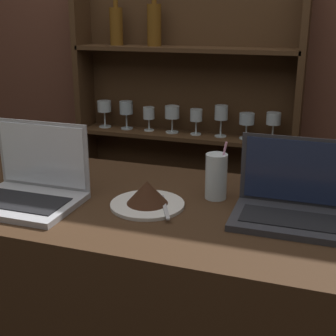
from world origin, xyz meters
TOP-DOWN VIEW (x-y plane):
  - bar_counter at (0.00, 0.33)m, footprint 1.63×0.67m
  - back_wall at (0.00, 1.42)m, footprint 7.00×0.06m
  - back_shelf at (-0.12, 1.33)m, footprint 1.11×0.18m
  - laptop_near at (-0.26, 0.22)m, footprint 0.31×0.24m
  - laptop_far at (0.50, 0.35)m, footprint 0.35×0.21m
  - cake_plate at (0.08, 0.30)m, footprint 0.22×0.22m
  - water_glass at (0.25, 0.43)m, footprint 0.07×0.07m

SIDE VIEW (x-z plane):
  - bar_counter at x=0.00m, z-range 0.00..0.97m
  - back_shelf at x=-0.12m, z-range 0.04..1.72m
  - cake_plate at x=0.08m, z-range 0.96..1.04m
  - laptop_far at x=0.50m, z-range 0.91..1.13m
  - laptop_near at x=-0.26m, z-range 0.91..1.13m
  - water_glass at x=0.25m, z-range 0.95..1.13m
  - back_wall at x=0.00m, z-range 0.00..2.70m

